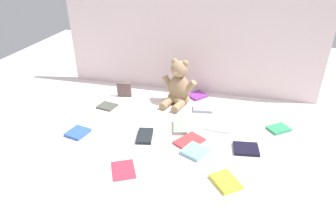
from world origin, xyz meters
The scene contains 17 objects.
ground_plane centered at (0.00, 0.00, 0.00)m, with size 3.20×3.20×0.00m, color silver.
backdrop_drape centered at (0.00, 0.40, 0.30)m, with size 1.57×0.03×0.61m, color silver.
teddy_bear centered at (-0.02, 0.20, 0.10)m, with size 0.22×0.22×0.27m.
book_case_0 centered at (0.12, -0.19, 0.01)m, with size 0.09×0.14×0.01m, color #DA373A.
book_case_1 centered at (-0.10, -0.20, 0.01)m, with size 0.07×0.13×0.02m, color black.
book_case_2 centered at (0.32, -0.44, 0.01)m, with size 0.09×0.12×0.02m, color yellow.
book_case_3 centered at (0.16, -0.27, 0.01)m, with size 0.10×0.10×0.02m, color #7BB8D0.
book_case_4 centered at (0.08, 0.31, 0.01)m, with size 0.09×0.10×0.01m, color purple.
book_case_5 centered at (-0.41, 0.04, 0.01)m, with size 0.09×0.10×0.01m, color #4A5044.
book_case_6 centered at (0.55, 0.03, 0.01)m, with size 0.08×0.11×0.01m, color #2F9B61.
book_case_7 centered at (-0.36, 0.20, 0.05)m, with size 0.09×0.02×0.09m, color brown.
book_case_8 centered at (0.05, -0.08, 0.01)m, with size 0.07×0.13×0.02m, color #93A28F.
book_case_9 centered at (0.39, -0.19, 0.01)m, with size 0.10×0.11×0.01m, color black.
book_case_10 centered at (0.25, -0.03, 0.01)m, with size 0.08×0.12×0.01m, color white.
book_case_11 centered at (-0.43, -0.26, 0.01)m, with size 0.09×0.10×0.02m, color #3460B5.
book_case_12 centered at (-0.11, -0.46, 0.00)m, with size 0.10×0.13×0.01m, color #D63046.
book_case_13 centered at (0.14, 0.14, 0.01)m, with size 0.08×0.11×0.01m, color #9098AC.
Camera 1 is at (0.32, -1.39, 0.84)m, focal length 32.62 mm.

